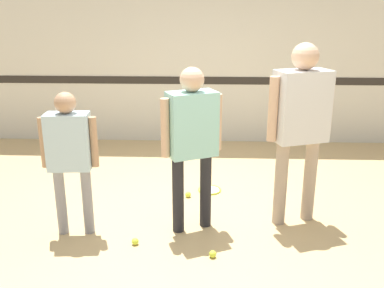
{
  "coord_description": "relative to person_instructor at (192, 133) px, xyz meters",
  "views": [
    {
      "loc": [
        0.06,
        -4.05,
        2.16
      ],
      "look_at": [
        -0.09,
        -0.15,
        0.9
      ],
      "focal_mm": 40.0,
      "sensor_mm": 36.0,
      "label": 1
    }
  ],
  "objects": [
    {
      "name": "racket_spare_on_floor",
      "position": [
        0.18,
        0.95,
        -1.0
      ],
      "size": [
        0.35,
        0.51,
        0.03
      ],
      "rotation": [
        0.0,
        0.0,
        1.85
      ],
      "color": "#C6D838",
      "rests_on": "ground_plane"
    },
    {
      "name": "person_instructor",
      "position": [
        0.0,
        0.0,
        0.0
      ],
      "size": [
        0.57,
        0.42,
        1.64
      ],
      "rotation": [
        0.0,
        0.0,
        0.44
      ],
      "color": "#232328",
      "rests_on": "ground_plane"
    },
    {
      "name": "person_student_left",
      "position": [
        -1.15,
        -0.14,
        -0.13
      ],
      "size": [
        0.54,
        0.25,
        1.42
      ],
      "rotation": [
        0.0,
        0.0,
        0.07
      ],
      "color": "gray",
      "rests_on": "ground_plane"
    },
    {
      "name": "person_student_right",
      "position": [
        1.06,
        0.2,
        0.13
      ],
      "size": [
        0.67,
        0.44,
        1.84
      ],
      "rotation": [
        0.0,
        0.0,
        -2.81
      ],
      "color": "tan",
      "rests_on": "ground_plane"
    },
    {
      "name": "tennis_ball_near_instructor",
      "position": [
        0.21,
        -0.54,
        -0.98
      ],
      "size": [
        0.07,
        0.07,
        0.07
      ],
      "primitive_type": "sphere",
      "color": "#CCE038",
      "rests_on": "ground_plane"
    },
    {
      "name": "tennis_ball_stray_left",
      "position": [
        -0.53,
        -0.35,
        -0.98
      ],
      "size": [
        0.07,
        0.07,
        0.07
      ],
      "primitive_type": "sphere",
      "color": "#CCE038",
      "rests_on": "ground_plane"
    },
    {
      "name": "tennis_ball_by_spare_racket",
      "position": [
        -0.08,
        0.73,
        -0.98
      ],
      "size": [
        0.07,
        0.07,
        0.07
      ],
      "primitive_type": "sphere",
      "color": "#CCE038",
      "rests_on": "ground_plane"
    },
    {
      "name": "ground_plane",
      "position": [
        0.09,
        0.15,
        -1.01
      ],
      "size": [
        16.0,
        16.0,
        0.0
      ],
      "primitive_type": "plane",
      "color": "tan"
    },
    {
      "name": "wall_back",
      "position": [
        0.09,
        3.01,
        0.58
      ],
      "size": [
        16.0,
        0.07,
        3.2
      ],
      "color": "silver",
      "rests_on": "ground_plane"
    }
  ]
}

